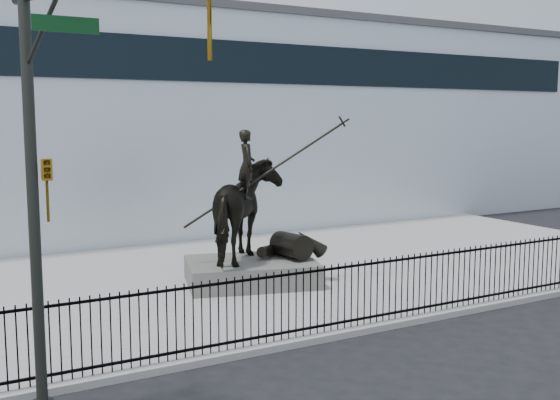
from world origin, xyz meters
TOP-DOWN VIEW (x-y plane):
  - ground at (0.00, 0.00)m, footprint 120.00×120.00m
  - plaza at (0.00, 7.00)m, footprint 30.00×12.00m
  - building at (0.00, 20.00)m, footprint 44.00×14.00m
  - picket_fence at (0.00, 1.25)m, footprint 22.10×0.10m
  - statue_plinth at (-0.41, 5.85)m, footprint 4.11×3.33m
  - equestrian_statue at (-0.35, 5.83)m, footprint 4.43×3.38m
  - traffic_signal_left at (-6.75, -0.62)m, footprint 1.52×4.84m

SIDE VIEW (x-z plane):
  - ground at x=0.00m, z-range 0.00..0.00m
  - plaza at x=0.00m, z-range 0.00..0.15m
  - statue_plinth at x=-0.41m, z-range 0.15..0.82m
  - picket_fence at x=0.00m, z-range 0.15..1.65m
  - equestrian_statue at x=-0.35m, z-range 0.28..4.17m
  - traffic_signal_left at x=-6.75m, z-range 0.53..7.53m
  - building at x=0.00m, z-range 0.00..9.00m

